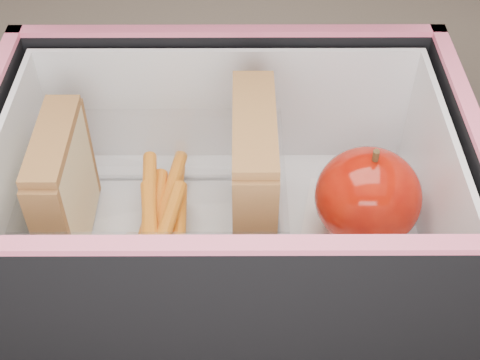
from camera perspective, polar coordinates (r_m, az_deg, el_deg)
The scene contains 8 objects.
kitchen_table at distance 0.61m, azimuth -4.02°, elevation -9.46°, with size 1.20×0.80×0.75m.
lunch_bag at distance 0.47m, azimuth -1.21°, elevation 0.30°, with size 0.33×0.36×0.30m.
plastic_tub at distance 0.49m, azimuth -6.81°, elevation -1.93°, with size 0.18×0.13×0.07m, color white, non-canonical shape.
sandwich_left at distance 0.49m, azimuth -14.79°, elevation -0.65°, with size 0.02×0.09×0.10m.
sandwich_right at distance 0.47m, azimuth 1.15°, elevation -0.01°, with size 0.03×0.10×0.11m.
carrot_sticks at distance 0.50m, azimuth -6.69°, elevation -3.41°, with size 0.05×0.14×0.03m.
paper_napkin at distance 0.52m, azimuth 9.80°, elevation -3.85°, with size 0.08×0.08×0.01m, color white.
red_apple at distance 0.49m, azimuth 10.86°, elevation -1.43°, with size 0.10×0.10×0.08m.
Camera 1 is at (0.04, -0.36, 1.15)m, focal length 50.00 mm.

